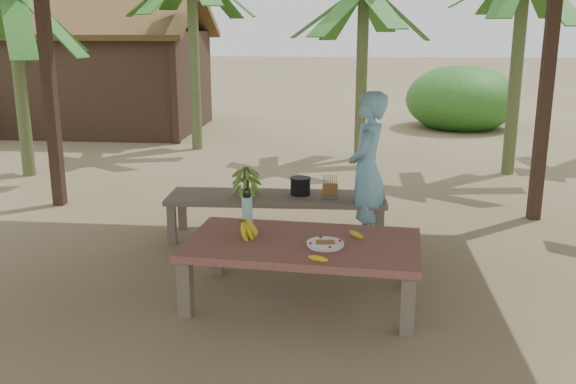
# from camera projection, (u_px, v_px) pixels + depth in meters

# --- Properties ---
(ground) EXTENTS (80.00, 80.00, 0.00)m
(ground) POSITION_uv_depth(u_px,v_px,m) (260.00, 288.00, 5.34)
(ground) COLOR brown
(ground) RESTS_ON ground
(work_table) EXTENTS (1.87, 1.14, 0.50)m
(work_table) POSITION_uv_depth(u_px,v_px,m) (303.00, 249.00, 4.99)
(work_table) COLOR brown
(work_table) RESTS_ON ground
(bench) EXTENTS (2.22, 0.68, 0.45)m
(bench) POSITION_uv_depth(u_px,v_px,m) (276.00, 201.00, 6.50)
(bench) COLOR brown
(bench) RESTS_ON ground
(ripe_banana_bunch) EXTENTS (0.27, 0.23, 0.15)m
(ripe_banana_bunch) POSITION_uv_depth(u_px,v_px,m) (241.00, 228.00, 5.06)
(ripe_banana_bunch) COLOR yellow
(ripe_banana_bunch) RESTS_ON work_table
(plate) EXTENTS (0.28, 0.28, 0.04)m
(plate) POSITION_uv_depth(u_px,v_px,m) (325.00, 244.00, 4.85)
(plate) COLOR white
(plate) RESTS_ON work_table
(loose_banana_front) EXTENTS (0.15, 0.07, 0.04)m
(loose_banana_front) POSITION_uv_depth(u_px,v_px,m) (318.00, 259.00, 4.54)
(loose_banana_front) COLOR yellow
(loose_banana_front) RESTS_ON work_table
(loose_banana_side) EXTENTS (0.13, 0.14, 0.04)m
(loose_banana_side) POSITION_uv_depth(u_px,v_px,m) (356.00, 235.00, 5.06)
(loose_banana_side) COLOR yellow
(loose_banana_side) RESTS_ON work_table
(water_flask) EXTENTS (0.09, 0.09, 0.33)m
(water_flask) POSITION_uv_depth(u_px,v_px,m) (247.00, 210.00, 5.31)
(water_flask) COLOR #43D2C5
(water_flask) RESTS_ON work_table
(green_banana_stalk) EXTENTS (0.28, 0.28, 0.30)m
(green_banana_stalk) POSITION_uv_depth(u_px,v_px,m) (246.00, 181.00, 6.47)
(green_banana_stalk) COLOR #598C2D
(green_banana_stalk) RESTS_ON bench
(cooking_pot) EXTENTS (0.20, 0.20, 0.17)m
(cooking_pot) POSITION_uv_depth(u_px,v_px,m) (300.00, 186.00, 6.51)
(cooking_pot) COLOR black
(cooking_pot) RESTS_ON bench
(skewer_rack) EXTENTS (0.18, 0.09, 0.24)m
(skewer_rack) POSITION_uv_depth(u_px,v_px,m) (330.00, 186.00, 6.38)
(skewer_rack) COLOR #A57F47
(skewer_rack) RESTS_ON bench
(woman) EXTENTS (0.46, 0.61, 1.52)m
(woman) POSITION_uv_depth(u_px,v_px,m) (367.00, 170.00, 6.21)
(woman) COLOR #68A6C4
(woman) RESTS_ON ground
(hut) EXTENTS (4.40, 3.43, 2.85)m
(hut) POSITION_uv_depth(u_px,v_px,m) (100.00, 76.00, 13.21)
(hut) COLOR black
(hut) RESTS_ON ground
(banana_plant_n) EXTENTS (1.80, 1.80, 2.92)m
(banana_plant_n) POSITION_uv_depth(u_px,v_px,m) (364.00, 4.00, 9.90)
(banana_plant_n) COLOR #596638
(banana_plant_n) RESTS_ON ground
(banana_plant_w) EXTENTS (1.80, 1.80, 2.81)m
(banana_plant_w) POSITION_uv_depth(u_px,v_px,m) (12.00, 10.00, 8.76)
(banana_plant_w) COLOR #596638
(banana_plant_w) RESTS_ON ground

